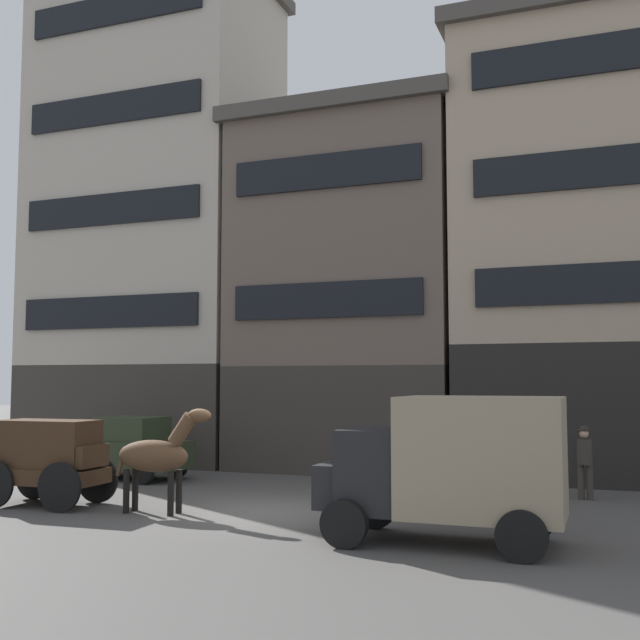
{
  "coord_description": "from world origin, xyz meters",
  "views": [
    {
      "loc": [
        7.42,
        -15.58,
        2.9
      ],
      "look_at": [
        0.78,
        1.84,
        4.39
      ],
      "focal_mm": 42.84,
      "sensor_mm": 36.0,
      "label": 1
    }
  ],
  "objects_px": {
    "delivery_truck_near": "(449,464)",
    "sedan_light": "(128,448)",
    "pedestrian_officer": "(585,459)",
    "cargo_wagon": "(49,456)",
    "draft_horse": "(157,455)"
  },
  "relations": [
    {
      "from": "delivery_truck_near",
      "to": "sedan_light",
      "type": "bearing_deg",
      "value": 152.37
    },
    {
      "from": "sedan_light",
      "to": "pedestrian_officer",
      "type": "distance_m",
      "value": 12.81
    },
    {
      "from": "delivery_truck_near",
      "to": "sedan_light",
      "type": "height_order",
      "value": "delivery_truck_near"
    },
    {
      "from": "delivery_truck_near",
      "to": "cargo_wagon",
      "type": "bearing_deg",
      "value": 174.87
    },
    {
      "from": "delivery_truck_near",
      "to": "draft_horse",
      "type": "bearing_deg",
      "value": 172.59
    },
    {
      "from": "delivery_truck_near",
      "to": "sedan_light",
      "type": "xyz_separation_m",
      "value": [
        -10.7,
        5.6,
        -0.51
      ]
    },
    {
      "from": "cargo_wagon",
      "to": "draft_horse",
      "type": "xyz_separation_m",
      "value": [
        2.95,
        0.0,
        0.12
      ]
    },
    {
      "from": "cargo_wagon",
      "to": "pedestrian_officer",
      "type": "relative_size",
      "value": 1.65
    },
    {
      "from": "pedestrian_officer",
      "to": "draft_horse",
      "type": "bearing_deg",
      "value": -148.36
    },
    {
      "from": "cargo_wagon",
      "to": "delivery_truck_near",
      "type": "height_order",
      "value": "delivery_truck_near"
    },
    {
      "from": "draft_horse",
      "to": "delivery_truck_near",
      "type": "distance_m",
      "value": 6.7
    },
    {
      "from": "cargo_wagon",
      "to": "pedestrian_officer",
      "type": "distance_m",
      "value": 12.86
    },
    {
      "from": "draft_horse",
      "to": "sedan_light",
      "type": "distance_m",
      "value": 6.25
    },
    {
      "from": "cargo_wagon",
      "to": "pedestrian_officer",
      "type": "bearing_deg",
      "value": 24.74
    },
    {
      "from": "delivery_truck_near",
      "to": "sedan_light",
      "type": "distance_m",
      "value": 12.09
    }
  ]
}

